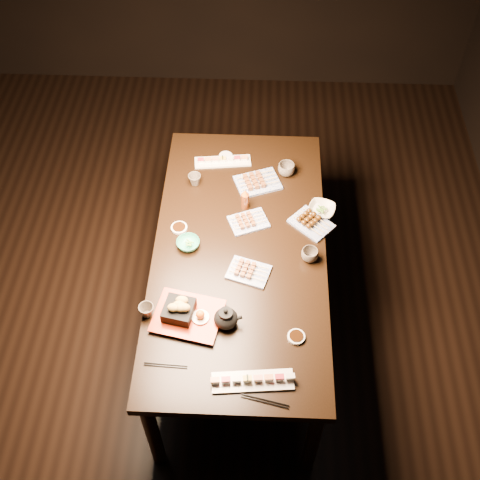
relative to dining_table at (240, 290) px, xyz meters
name	(u,v)px	position (x,y,z in m)	size (l,w,h in m)	color
ground	(202,324)	(-0.23, -0.01, -0.38)	(5.00, 5.00, 0.00)	black
dining_table	(240,290)	(0.00, 0.00, 0.00)	(0.90, 1.80, 0.75)	black
sushi_platter_near	(253,380)	(0.09, -0.74, 0.40)	(0.36, 0.10, 0.04)	white
sushi_platter_far	(223,160)	(-0.13, 0.65, 0.40)	(0.33, 0.09, 0.04)	white
yakitori_plate_center	(249,220)	(0.04, 0.19, 0.40)	(0.20, 0.15, 0.05)	#828EB6
yakitori_plate_right	(249,270)	(0.05, -0.15, 0.40)	(0.21, 0.15, 0.05)	#828EB6
yakitori_plate_left	(258,180)	(0.08, 0.49, 0.41)	(0.24, 0.18, 0.06)	#828EB6
tsukune_plate	(312,221)	(0.38, 0.19, 0.40)	(0.22, 0.16, 0.05)	#828EB6
edamame_bowl_green	(188,244)	(-0.27, 0.02, 0.39)	(0.12, 0.12, 0.04)	#34A078
edamame_bowl_cream	(322,210)	(0.44, 0.28, 0.39)	(0.14, 0.14, 0.04)	beige
tempura_tray	(187,311)	(-0.23, -0.42, 0.43)	(0.32, 0.25, 0.12)	black
teacup_near_left	(147,311)	(-0.43, -0.41, 0.41)	(0.07, 0.07, 0.07)	brown
teacup_mid_right	(310,255)	(0.36, -0.04, 0.41)	(0.09, 0.09, 0.07)	brown
teacup_far_left	(195,180)	(-0.28, 0.47, 0.41)	(0.07, 0.07, 0.07)	brown
teacup_far_right	(286,169)	(0.25, 0.57, 0.41)	(0.10, 0.10, 0.08)	brown
teapot	(226,317)	(-0.05, -0.45, 0.43)	(0.14, 0.14, 0.11)	black
condiment_bottle	(245,199)	(0.02, 0.30, 0.44)	(0.04, 0.04, 0.13)	#62290D
sauce_dish_west	(179,228)	(-0.33, 0.13, 0.38)	(0.09, 0.09, 0.02)	white
sauce_dish_east	(316,209)	(0.41, 0.30, 0.38)	(0.08, 0.08, 0.01)	white
sauce_dish_se	(296,337)	(0.29, -0.51, 0.38)	(0.08, 0.08, 0.01)	white
sauce_dish_nw	(226,156)	(-0.11, 0.70, 0.38)	(0.08, 0.08, 0.01)	white
chopsticks_near	(166,365)	(-0.31, -0.68, 0.38)	(0.20, 0.02, 0.01)	black
chopsticks_se	(265,401)	(0.15, -0.83, 0.38)	(0.21, 0.02, 0.01)	black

